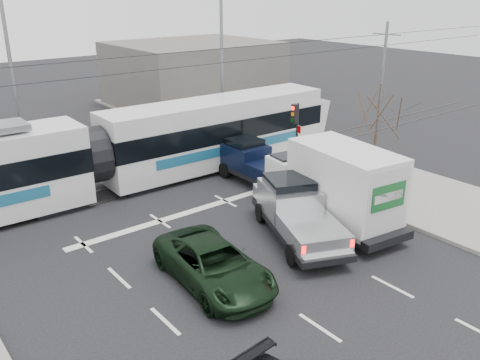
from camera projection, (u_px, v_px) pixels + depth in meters
ground at (290, 266)px, 17.64m from camera, size 120.00×120.00×0.00m
sidewalk_right at (435, 201)px, 22.85m from camera, size 6.00×60.00×0.15m
rails at (149, 184)px, 24.96m from camera, size 60.00×1.60×0.03m
building_right at (193, 74)px, 41.29m from camera, size 12.00×10.00×5.00m
bare_tree at (378, 114)px, 22.54m from camera, size 2.40×2.40×5.00m
traffic_signal at (296, 124)px, 25.19m from camera, size 0.44×0.44×3.60m
street_lamp_near at (219, 58)px, 30.32m from camera, size 2.38×0.25×9.00m
street_lamp_far at (8, 73)px, 25.10m from camera, size 2.38×0.25×9.00m
catenary at (144, 107)px, 23.58m from camera, size 60.00×0.20×7.00m
tram at (92, 156)px, 22.93m from camera, size 26.60×3.12×5.42m
silver_pickup at (295, 210)px, 19.54m from camera, size 4.09×6.10×2.11m
box_truck at (334, 185)px, 20.40m from camera, size 3.15×6.91×3.33m
navy_pickup at (253, 162)px, 25.08m from camera, size 1.95×4.84×2.03m
green_car at (214, 264)px, 16.40m from camera, size 2.72×5.19×1.39m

